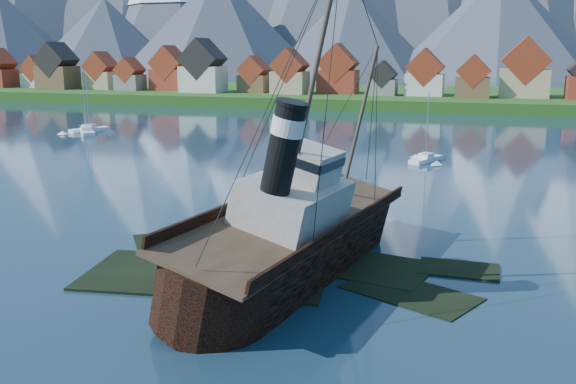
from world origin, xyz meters
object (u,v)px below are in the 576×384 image
(sailboat_b, at_px, (90,130))
(tugboat_wreck, at_px, (293,229))
(sailboat_c, at_px, (87,132))
(sailboat_f, at_px, (426,160))

(sailboat_b, bearing_deg, tugboat_wreck, -20.46)
(sailboat_c, distance_m, sailboat_f, 69.56)
(tugboat_wreck, relative_size, sailboat_c, 2.65)
(tugboat_wreck, relative_size, sailboat_f, 2.89)
(sailboat_b, height_order, sailboat_c, sailboat_b)
(tugboat_wreck, height_order, sailboat_f, tugboat_wreck)
(tugboat_wreck, distance_m, sailboat_f, 52.16)
(tugboat_wreck, height_order, sailboat_c, tugboat_wreck)
(tugboat_wreck, bearing_deg, sailboat_c, 143.71)
(tugboat_wreck, xyz_separation_m, sailboat_c, (-62.91, 65.22, -2.86))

